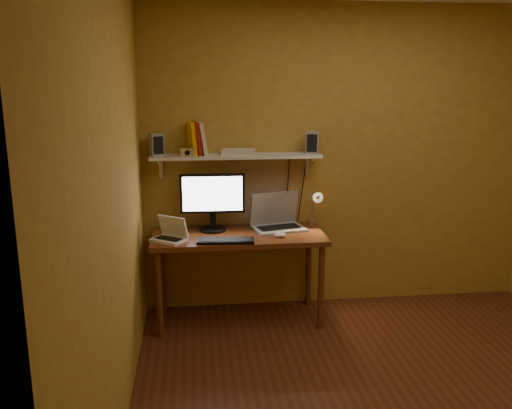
{
  "coord_description": "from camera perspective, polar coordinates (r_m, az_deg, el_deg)",
  "views": [
    {
      "loc": [
        -1.26,
        -2.94,
        2.0
      ],
      "look_at": [
        -0.78,
        1.18,
        1.02
      ],
      "focal_mm": 38.0,
      "sensor_mm": 36.0,
      "label": 1
    }
  ],
  "objects": [
    {
      "name": "room",
      "position": [
        3.27,
        16.22,
        0.45
      ],
      "size": [
        3.44,
        3.24,
        2.64
      ],
      "color": "#592E16",
      "rests_on": "ground"
    },
    {
      "name": "desk",
      "position": [
        4.44,
        -1.84,
        -4.19
      ],
      "size": [
        1.4,
        0.6,
        0.75
      ],
      "color": "brown",
      "rests_on": "ground"
    },
    {
      "name": "wall_shelf",
      "position": [
        4.47,
        -2.12,
        5.08
      ],
      "size": [
        1.4,
        0.25,
        0.21
      ],
      "color": "silver",
      "rests_on": "room"
    },
    {
      "name": "monitor",
      "position": [
        4.46,
        -4.6,
        0.58
      ],
      "size": [
        0.53,
        0.23,
        0.48
      ],
      "rotation": [
        0.0,
        0.0,
        -0.04
      ],
      "color": "black",
      "rests_on": "desk"
    },
    {
      "name": "laptop",
      "position": [
        4.56,
        2.19,
        -1.55
      ],
      "size": [
        0.47,
        0.38,
        0.3
      ],
      "rotation": [
        0.0,
        0.0,
        0.23
      ],
      "color": "gray",
      "rests_on": "desk"
    },
    {
      "name": "netbook",
      "position": [
        4.29,
        -8.97,
        -3.05
      ],
      "size": [
        0.31,
        0.3,
        0.19
      ],
      "rotation": [
        0.0,
        0.0,
        -0.61
      ],
      "color": "silver",
      "rests_on": "desk"
    },
    {
      "name": "keyboard",
      "position": [
        4.2,
        -3.23,
        -3.83
      ],
      "size": [
        0.45,
        0.18,
        0.02
      ],
      "primitive_type": "cube",
      "rotation": [
        0.0,
        0.0,
        -0.08
      ],
      "color": "black",
      "rests_on": "desk"
    },
    {
      "name": "mouse",
      "position": [
        4.32,
        2.57,
        -3.23
      ],
      "size": [
        0.1,
        0.07,
        0.04
      ],
      "primitive_type": "ellipsoid",
      "rotation": [
        0.0,
        0.0,
        0.02
      ],
      "color": "silver",
      "rests_on": "desk"
    },
    {
      "name": "desk_lamp",
      "position": [
        4.58,
        6.26,
        0.11
      ],
      "size": [
        0.09,
        0.23,
        0.38
      ],
      "color": "silver",
      "rests_on": "desk"
    },
    {
      "name": "speaker_left",
      "position": [
        4.46,
        -10.41,
        6.22
      ],
      "size": [
        0.13,
        0.13,
        0.18
      ],
      "primitive_type": "cube",
      "rotation": [
        0.0,
        0.0,
        0.33
      ],
      "color": "gray",
      "rests_on": "wall_shelf"
    },
    {
      "name": "speaker_right",
      "position": [
        4.54,
        5.96,
        6.53
      ],
      "size": [
        0.13,
        0.13,
        0.19
      ],
      "primitive_type": "cube",
      "rotation": [
        0.0,
        0.0,
        -0.29
      ],
      "color": "gray",
      "rests_on": "wall_shelf"
    },
    {
      "name": "books",
      "position": [
        4.46,
        -6.28,
        6.92
      ],
      "size": [
        0.17,
        0.19,
        0.27
      ],
      "color": "#E19600",
      "rests_on": "wall_shelf"
    },
    {
      "name": "shelf_camera",
      "position": [
        4.37,
        -7.19,
        5.45
      ],
      "size": [
        0.11,
        0.06,
        0.07
      ],
      "color": "silver",
      "rests_on": "wall_shelf"
    },
    {
      "name": "router",
      "position": [
        4.45,
        -1.87,
        5.54
      ],
      "size": [
        0.29,
        0.22,
        0.04
      ],
      "primitive_type": "cube",
      "rotation": [
        0.0,
        0.0,
        -0.16
      ],
      "color": "silver",
      "rests_on": "wall_shelf"
    }
  ]
}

